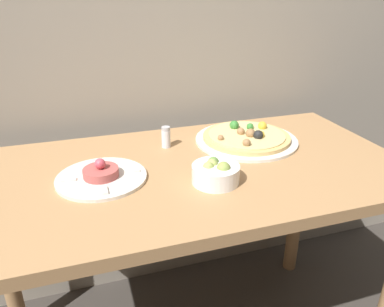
% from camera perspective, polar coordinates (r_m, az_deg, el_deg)
% --- Properties ---
extents(dining_table, '(1.34, 0.68, 0.77)m').
position_cam_1_polar(dining_table, '(1.18, -0.81, -7.13)').
color(dining_table, '#AD7F51').
rests_on(dining_table, ground_plane).
extents(pizza_plate, '(0.35, 0.35, 0.05)m').
position_cam_1_polar(pizza_plate, '(1.32, 8.31, 2.41)').
color(pizza_plate, silver).
rests_on(pizza_plate, dining_table).
extents(tartare_plate, '(0.25, 0.25, 0.06)m').
position_cam_1_polar(tartare_plate, '(1.08, -13.65, -3.35)').
color(tartare_plate, silver).
rests_on(tartare_plate, dining_table).
extents(small_bowl, '(0.13, 0.13, 0.07)m').
position_cam_1_polar(small_bowl, '(1.03, 3.62, -2.92)').
color(small_bowl, white).
rests_on(small_bowl, dining_table).
extents(salt_shaker, '(0.03, 0.03, 0.07)m').
position_cam_1_polar(salt_shaker, '(1.25, -3.99, 2.50)').
color(salt_shaker, silver).
rests_on(salt_shaker, dining_table).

